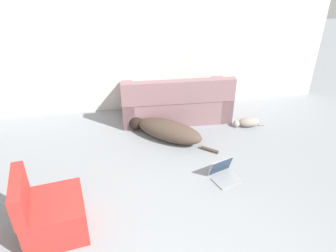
# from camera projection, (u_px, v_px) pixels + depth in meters

# --- Properties ---
(wall_back) EXTENTS (7.02, 0.06, 2.70)m
(wall_back) POSITION_uv_depth(u_px,v_px,m) (133.00, 36.00, 5.53)
(wall_back) COLOR silver
(wall_back) RESTS_ON ground_plane
(couch) EXTENTS (1.90, 0.86, 0.83)m
(couch) POSITION_uv_depth(u_px,v_px,m) (176.00, 103.00, 5.73)
(couch) COLOR gray
(couch) RESTS_ON ground_plane
(dog) EXTENTS (1.34, 1.11, 0.31)m
(dog) POSITION_uv_depth(u_px,v_px,m) (166.00, 130.00, 5.21)
(dog) COLOR #4C3D33
(dog) RESTS_ON ground_plane
(cat) EXTENTS (0.54, 0.22, 0.16)m
(cat) POSITION_uv_depth(u_px,v_px,m) (247.00, 122.00, 5.56)
(cat) COLOR gray
(cat) RESTS_ON ground_plane
(laptop_open) EXTENTS (0.45, 0.43, 0.26)m
(laptop_open) POSITION_uv_depth(u_px,v_px,m) (223.00, 172.00, 4.41)
(laptop_open) COLOR gray
(laptop_open) RESTS_ON ground_plane
(side_chair) EXTENTS (0.75, 0.74, 0.79)m
(side_chair) POSITION_uv_depth(u_px,v_px,m) (50.00, 214.00, 3.51)
(side_chair) COLOR #B72D28
(side_chair) RESTS_ON ground_plane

